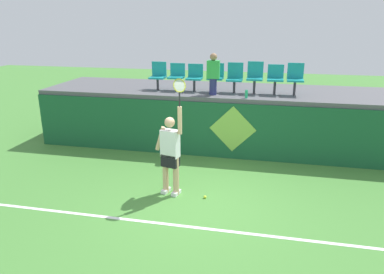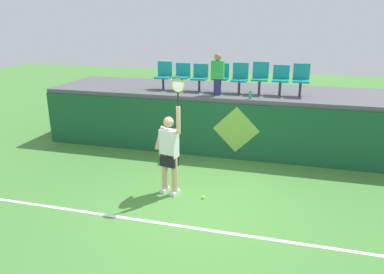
% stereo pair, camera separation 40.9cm
% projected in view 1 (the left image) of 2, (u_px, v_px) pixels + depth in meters
% --- Properties ---
extents(ground_plane, '(40.00, 40.00, 0.00)m').
position_uv_depth(ground_plane, '(199.00, 207.00, 7.48)').
color(ground_plane, '#478438').
extents(court_back_wall, '(10.83, 0.20, 1.55)m').
position_uv_depth(court_back_wall, '(219.00, 130.00, 9.98)').
color(court_back_wall, '#195633').
rests_on(court_back_wall, ground_plane).
extents(spectator_platform, '(10.83, 2.63, 0.12)m').
position_uv_depth(spectator_platform, '(226.00, 91.00, 10.90)').
color(spectator_platform, '#56565B').
rests_on(spectator_platform, court_back_wall).
extents(court_baseline_stripe, '(9.75, 0.08, 0.01)m').
position_uv_depth(court_baseline_stripe, '(191.00, 227.00, 6.76)').
color(court_baseline_stripe, white).
rests_on(court_baseline_stripe, ground_plane).
extents(tennis_player, '(0.74, 0.34, 2.57)m').
position_uv_depth(tennis_player, '(170.00, 152.00, 7.76)').
color(tennis_player, white).
rests_on(tennis_player, ground_plane).
extents(tennis_ball, '(0.07, 0.07, 0.07)m').
position_uv_depth(tennis_ball, '(205.00, 197.00, 7.83)').
color(tennis_ball, '#D1E533').
rests_on(tennis_ball, ground_plane).
extents(water_bottle, '(0.08, 0.08, 0.22)m').
position_uv_depth(water_bottle, '(246.00, 94.00, 9.64)').
color(water_bottle, '#26B272').
rests_on(water_bottle, spectator_platform).
extents(stadium_chair_0, '(0.44, 0.42, 0.81)m').
position_uv_depth(stadium_chair_0, '(158.00, 75.00, 10.75)').
color(stadium_chair_0, '#38383D').
rests_on(stadium_chair_0, spectator_platform).
extents(stadium_chair_1, '(0.44, 0.42, 0.78)m').
position_uv_depth(stadium_chair_1, '(177.00, 75.00, 10.63)').
color(stadium_chair_1, '#38383D').
rests_on(stadium_chair_1, spectator_platform).
extents(stadium_chair_2, '(0.44, 0.42, 0.77)m').
position_uv_depth(stadium_chair_2, '(195.00, 76.00, 10.52)').
color(stadium_chair_2, '#38383D').
rests_on(stadium_chair_2, spectator_platform).
extents(stadium_chair_3, '(0.44, 0.42, 0.81)m').
position_uv_depth(stadium_chair_3, '(216.00, 76.00, 10.39)').
color(stadium_chair_3, '#38383D').
rests_on(stadium_chair_3, spectator_platform).
extents(stadium_chair_4, '(0.44, 0.42, 0.84)m').
position_uv_depth(stadium_chair_4, '(235.00, 77.00, 10.29)').
color(stadium_chair_4, '#38383D').
rests_on(stadium_chair_4, spectator_platform).
extents(stadium_chair_5, '(0.44, 0.42, 0.88)m').
position_uv_depth(stadium_chair_5, '(255.00, 76.00, 10.17)').
color(stadium_chair_5, '#38383D').
rests_on(stadium_chair_5, spectator_platform).
extents(stadium_chair_6, '(0.44, 0.42, 0.81)m').
position_uv_depth(stadium_chair_6, '(275.00, 77.00, 10.06)').
color(stadium_chair_6, '#38383D').
rests_on(stadium_chair_6, spectator_platform).
extents(stadium_chair_7, '(0.44, 0.42, 0.86)m').
position_uv_depth(stadium_chair_7, '(295.00, 77.00, 9.95)').
color(stadium_chair_7, '#38383D').
rests_on(stadium_chair_7, spectator_platform).
extents(spectator_0, '(0.34, 0.20, 1.14)m').
position_uv_depth(spectator_0, '(213.00, 73.00, 9.92)').
color(spectator_0, navy).
rests_on(spectator_0, spectator_platform).
extents(wall_signage_mount, '(1.27, 0.01, 1.49)m').
position_uv_depth(wall_signage_mount, '(232.00, 158.00, 10.05)').
color(wall_signage_mount, '#195633').
rests_on(wall_signage_mount, ground_plane).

